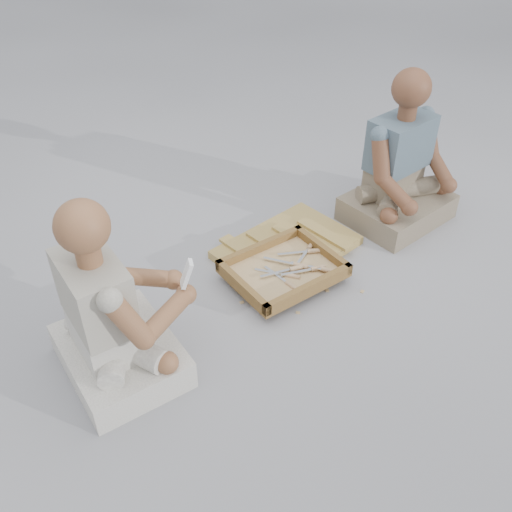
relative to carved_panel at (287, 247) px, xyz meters
name	(u,v)px	position (x,y,z in m)	size (l,w,h in m)	color
ground	(296,332)	(-0.19, -0.54, -0.02)	(60.00, 60.00, 0.00)	#A3A3A9
carved_panel	(287,247)	(0.00, 0.00, 0.00)	(0.68, 0.45, 0.05)	olive
tool_tray	(283,270)	(-0.11, -0.21, 0.05)	(0.59, 0.52, 0.07)	brown
chisel_0	(288,275)	(-0.11, -0.26, 0.05)	(0.18, 0.15, 0.02)	white
chisel_1	(293,269)	(-0.08, -0.23, 0.06)	(0.22, 0.02, 0.02)	white
chisel_2	(314,269)	(0.02, -0.27, 0.06)	(0.22, 0.04, 0.02)	white
chisel_3	(310,247)	(0.08, -0.11, 0.05)	(0.18, 0.16, 0.02)	white
chisel_4	(310,251)	(0.06, -0.14, 0.06)	(0.22, 0.06, 0.02)	white
chisel_5	(324,269)	(0.06, -0.30, 0.06)	(0.18, 0.16, 0.02)	white
chisel_6	(288,283)	(-0.13, -0.31, 0.05)	(0.09, 0.21, 0.02)	white
chisel_7	(296,265)	(-0.05, -0.21, 0.06)	(0.18, 0.16, 0.02)	white
wood_chip_0	(293,260)	(0.00, -0.09, -0.02)	(0.02, 0.01, 0.00)	tan
wood_chip_1	(304,249)	(0.09, -0.02, -0.02)	(0.02, 0.01, 0.00)	tan
wood_chip_2	(234,250)	(-0.25, 0.11, -0.02)	(0.02, 0.01, 0.00)	tan
wood_chip_3	(327,290)	(0.05, -0.35, -0.02)	(0.02, 0.01, 0.00)	tan
wood_chip_4	(296,277)	(-0.05, -0.21, -0.02)	(0.02, 0.01, 0.00)	tan
wood_chip_5	(305,235)	(0.15, 0.09, -0.02)	(0.02, 0.01, 0.00)	tan
wood_chip_6	(242,302)	(-0.35, -0.29, -0.02)	(0.02, 0.01, 0.00)	tan
wood_chip_7	(241,275)	(-0.29, -0.10, -0.02)	(0.02, 0.01, 0.00)	tan
wood_chip_8	(265,248)	(-0.10, 0.06, -0.02)	(0.02, 0.01, 0.00)	tan
wood_chip_9	(308,223)	(0.21, 0.19, -0.02)	(0.02, 0.01, 0.00)	tan
wood_chip_10	(327,246)	(0.21, -0.04, -0.02)	(0.02, 0.01, 0.00)	tan
wood_chip_11	(230,250)	(-0.27, 0.11, -0.02)	(0.02, 0.01, 0.00)	tan
wood_chip_12	(305,263)	(0.05, -0.12, -0.02)	(0.02, 0.01, 0.00)	tan
wood_chip_13	(362,292)	(0.20, -0.42, -0.02)	(0.02, 0.01, 0.00)	tan
wood_chip_14	(298,313)	(-0.14, -0.44, -0.02)	(0.02, 0.01, 0.00)	tan
wood_chip_15	(252,282)	(-0.25, -0.16, -0.02)	(0.02, 0.01, 0.00)	tan
craftsman	(112,319)	(-0.94, -0.47, 0.25)	(0.59, 0.59, 0.81)	silver
companion	(401,173)	(0.68, 0.07, 0.25)	(0.64, 0.57, 0.83)	gray
mobile_phone	(187,274)	(-0.63, -0.46, 0.37)	(0.06, 0.06, 0.12)	white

